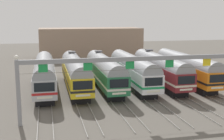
{
  "coord_description": "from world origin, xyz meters",
  "views": [
    {
      "loc": [
        -10.48,
        -42.28,
        10.51
      ],
      "look_at": [
        -0.69,
        1.56,
        2.4
      ],
      "focal_mm": 47.5,
      "sensor_mm": 36.0,
      "label": 1
    }
  ],
  "objects": [
    {
      "name": "commuter_train_stainless",
      "position": [
        -10.85,
        -0.01,
        2.69
      ],
      "size": [
        2.88,
        18.06,
        4.77
      ],
      "color": "#B2B5BA",
      "rests_on": "ground"
    },
    {
      "name": "track_bed",
      "position": [
        -0.0,
        17.0,
        0.07
      ],
      "size": [
        23.21,
        70.0,
        0.15
      ],
      "color": "gray",
      "rests_on": "ground"
    },
    {
      "name": "commuter_train_white",
      "position": [
        2.17,
        -0.01,
        2.69
      ],
      "size": [
        2.88,
        18.06,
        4.77
      ],
      "color": "white",
      "rests_on": "ground"
    },
    {
      "name": "maintenance_building",
      "position": [
        0.71,
        33.68,
        3.82
      ],
      "size": [
        25.6,
        10.0,
        7.63
      ],
      "primitive_type": "cube",
      "color": "gray",
      "rests_on": "ground"
    },
    {
      "name": "commuter_train_maroon",
      "position": [
        6.51,
        -0.0,
        2.69
      ],
      "size": [
        2.88,
        18.06,
        5.05
      ],
      "color": "maroon",
      "rests_on": "ground"
    },
    {
      "name": "catenary_gantry",
      "position": [
        -0.0,
        -13.5,
        5.38
      ],
      "size": [
        26.94,
        0.44,
        6.97
      ],
      "color": "gray",
      "rests_on": "ground"
    },
    {
      "name": "ground_plane",
      "position": [
        0.0,
        0.0,
        0.0
      ],
      "size": [
        160.0,
        160.0,
        0.0
      ],
      "primitive_type": "plane",
      "color": "#5B564F"
    },
    {
      "name": "commuter_train_green",
      "position": [
        -2.17,
        -0.0,
        2.69
      ],
      "size": [
        2.88,
        18.06,
        5.05
      ],
      "color": "#236B42",
      "rests_on": "ground"
    },
    {
      "name": "commuter_train_orange",
      "position": [
        10.85,
        -0.01,
        2.69
      ],
      "size": [
        2.88,
        18.06,
        4.77
      ],
      "color": "orange",
      "rests_on": "ground"
    },
    {
      "name": "commuter_train_yellow",
      "position": [
        -6.51,
        -0.0,
        2.69
      ],
      "size": [
        2.88,
        18.06,
        5.05
      ],
      "color": "gold",
      "rests_on": "ground"
    }
  ]
}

